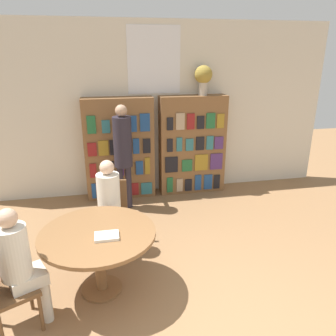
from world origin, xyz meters
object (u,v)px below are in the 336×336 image
(bookshelf_right, at_px, (192,145))
(seated_reader_right, at_px, (20,261))
(seated_reader_left, at_px, (109,201))
(chair_left_side, at_px, (112,210))
(bookshelf_left, at_px, (120,149))
(flower_vase, at_px, (203,77))
(reading_table, at_px, (98,242))
(chair_near_camera, at_px, (2,288))
(librarian_standing, at_px, (123,147))

(bookshelf_right, xyz_separation_m, seated_reader_right, (-2.37, -2.84, -0.18))
(bookshelf_right, bearing_deg, seated_reader_left, -131.60)
(chair_left_side, relative_size, seated_reader_right, 0.72)
(bookshelf_left, height_order, flower_vase, flower_vase)
(reading_table, height_order, seated_reader_left, seated_reader_left)
(bookshelf_right, distance_m, seated_reader_left, 2.35)
(chair_near_camera, distance_m, seated_reader_left, 1.54)
(librarian_standing, bearing_deg, bookshelf_left, 93.69)
(chair_near_camera, relative_size, chair_left_side, 1.00)
(flower_vase, bearing_deg, bookshelf_left, -179.82)
(reading_table, distance_m, chair_near_camera, 0.95)
(seated_reader_left, bearing_deg, reading_table, 90.00)
(bookshelf_right, relative_size, chair_left_side, 1.99)
(bookshelf_left, xyz_separation_m, chair_left_side, (-0.22, -1.58, -0.39))
(seated_reader_left, bearing_deg, librarian_standing, -92.64)
(seated_reader_left, bearing_deg, chair_near_camera, 59.98)
(bookshelf_left, xyz_separation_m, chair_near_camera, (-1.22, -2.92, -0.39))
(chair_left_side, distance_m, seated_reader_left, 0.28)
(chair_left_side, bearing_deg, seated_reader_right, 66.07)
(bookshelf_right, height_order, chair_left_side, bookshelf_right)
(bookshelf_right, bearing_deg, chair_near_camera, -130.94)
(flower_vase, bearing_deg, chair_near_camera, -132.71)
(flower_vase, bearing_deg, bookshelf_right, -178.33)
(seated_reader_left, xyz_separation_m, librarian_standing, (0.28, 1.25, 0.34))
(chair_left_side, distance_m, seated_reader_right, 1.53)
(bookshelf_right, height_order, reading_table, bookshelf_right)
(reading_table, bearing_deg, librarian_standing, 78.45)
(chair_left_side, xyz_separation_m, seated_reader_right, (-0.85, -1.26, 0.21))
(reading_table, bearing_deg, chair_left_side, 80.10)
(flower_vase, relative_size, reading_table, 0.42)
(bookshelf_right, bearing_deg, seated_reader_right, -129.86)
(reading_table, relative_size, chair_left_side, 1.35)
(bookshelf_right, bearing_deg, bookshelf_left, 179.99)
(reading_table, distance_m, librarian_standing, 2.10)
(chair_near_camera, height_order, chair_left_side, same)
(chair_left_side, relative_size, seated_reader_left, 0.72)
(chair_near_camera, height_order, librarian_standing, librarian_standing)
(reading_table, height_order, librarian_standing, librarian_standing)
(bookshelf_right, xyz_separation_m, chair_near_camera, (-2.53, -2.92, -0.39))
(seated_reader_left, bearing_deg, seated_reader_right, 63.05)
(bookshelf_left, height_order, bookshelf_right, same)
(bookshelf_left, distance_m, flower_vase, 1.90)
(bookshelf_left, relative_size, seated_reader_left, 1.43)
(chair_left_side, distance_m, librarian_standing, 1.24)
(reading_table, xyz_separation_m, seated_reader_left, (0.13, 0.75, 0.10))
(reading_table, xyz_separation_m, seated_reader_right, (-0.68, -0.34, 0.09))
(chair_left_side, height_order, librarian_standing, librarian_standing)
(seated_reader_left, height_order, seated_reader_right, seated_reader_left)
(flower_vase, bearing_deg, seated_reader_right, -131.74)
(chair_near_camera, bearing_deg, seated_reader_left, 113.98)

